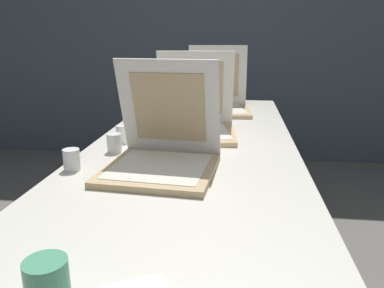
{
  "coord_description": "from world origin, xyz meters",
  "views": [
    {
      "loc": [
        0.18,
        -0.87,
        1.18
      ],
      "look_at": [
        0.02,
        0.48,
        0.79
      ],
      "focal_mm": 35.4,
      "sensor_mm": 36.0,
      "label": 1
    }
  ],
  "objects_px": {
    "pizza_box_back": "(218,102)",
    "cup_white_near_left": "(72,160)",
    "pizza_box_middle": "(195,123)",
    "cup_printed_front": "(47,284)",
    "cup_white_far": "(164,116)",
    "cup_white_near_center": "(114,143)",
    "cup_white_mid": "(123,134)",
    "pizza_box_front": "(162,155)",
    "table": "(192,155)"
  },
  "relations": [
    {
      "from": "cup_white_mid",
      "to": "cup_printed_front",
      "type": "distance_m",
      "value": 1.04
    },
    {
      "from": "cup_white_near_left",
      "to": "cup_white_near_center",
      "type": "bearing_deg",
      "value": 69.86
    },
    {
      "from": "table",
      "to": "pizza_box_back",
      "type": "relative_size",
      "value": 5.77
    },
    {
      "from": "pizza_box_middle",
      "to": "pizza_box_back",
      "type": "xyz_separation_m",
      "value": [
        0.08,
        0.57,
        0.0
      ]
    },
    {
      "from": "table",
      "to": "pizza_box_front",
      "type": "relative_size",
      "value": 5.98
    },
    {
      "from": "cup_white_near_left",
      "to": "pizza_box_middle",
      "type": "bearing_deg",
      "value": 55.37
    },
    {
      "from": "pizza_box_back",
      "to": "cup_white_mid",
      "type": "xyz_separation_m",
      "value": [
        -0.37,
        -0.74,
        -0.02
      ]
    },
    {
      "from": "cup_white_far",
      "to": "cup_white_near_left",
      "type": "xyz_separation_m",
      "value": [
        -0.18,
        -0.74,
        0.0
      ]
    },
    {
      "from": "pizza_box_back",
      "to": "cup_white_near_left",
      "type": "bearing_deg",
      "value": -117.54
    },
    {
      "from": "cup_white_near_center",
      "to": "cup_printed_front",
      "type": "relative_size",
      "value": 0.83
    },
    {
      "from": "cup_white_near_left",
      "to": "cup_white_far",
      "type": "bearing_deg",
      "value": 76.15
    },
    {
      "from": "table",
      "to": "cup_white_near_center",
      "type": "relative_size",
      "value": 31.92
    },
    {
      "from": "table",
      "to": "cup_white_far",
      "type": "relative_size",
      "value": 31.92
    },
    {
      "from": "cup_printed_front",
      "to": "cup_white_far",
      "type": "bearing_deg",
      "value": 92.8
    },
    {
      "from": "pizza_box_front",
      "to": "cup_white_far",
      "type": "relative_size",
      "value": 5.33
    },
    {
      "from": "pizza_box_back",
      "to": "cup_white_mid",
      "type": "distance_m",
      "value": 0.83
    },
    {
      "from": "table",
      "to": "pizza_box_middle",
      "type": "height_order",
      "value": "pizza_box_middle"
    },
    {
      "from": "pizza_box_middle",
      "to": "cup_white_mid",
      "type": "distance_m",
      "value": 0.34
    },
    {
      "from": "cup_printed_front",
      "to": "pizza_box_middle",
      "type": "bearing_deg",
      "value": 84.38
    },
    {
      "from": "cup_white_far",
      "to": "table",
      "type": "bearing_deg",
      "value": -63.55
    },
    {
      "from": "pizza_box_back",
      "to": "cup_white_far",
      "type": "distance_m",
      "value": 0.45
    },
    {
      "from": "cup_white_near_center",
      "to": "cup_white_mid",
      "type": "relative_size",
      "value": 1.0
    },
    {
      "from": "pizza_box_front",
      "to": "cup_white_mid",
      "type": "bearing_deg",
      "value": 130.9
    },
    {
      "from": "cup_white_near_left",
      "to": "cup_white_mid",
      "type": "distance_m",
      "value": 0.37
    },
    {
      "from": "pizza_box_middle",
      "to": "pizza_box_front",
      "type": "bearing_deg",
      "value": -101.51
    },
    {
      "from": "pizza_box_middle",
      "to": "cup_white_mid",
      "type": "relative_size",
      "value": 5.35
    },
    {
      "from": "cup_white_near_center",
      "to": "pizza_box_back",
      "type": "bearing_deg",
      "value": 67.41
    },
    {
      "from": "cup_white_near_left",
      "to": "cup_printed_front",
      "type": "bearing_deg",
      "value": -69.21
    },
    {
      "from": "pizza_box_front",
      "to": "cup_white_mid",
      "type": "height_order",
      "value": "pizza_box_front"
    },
    {
      "from": "pizza_box_back",
      "to": "cup_white_near_center",
      "type": "bearing_deg",
      "value": -118.02
    },
    {
      "from": "cup_white_near_left",
      "to": "cup_white_mid",
      "type": "bearing_deg",
      "value": 78.62
    },
    {
      "from": "cup_white_far",
      "to": "cup_white_near_left",
      "type": "bearing_deg",
      "value": -103.85
    },
    {
      "from": "cup_white_far",
      "to": "cup_white_near_center",
      "type": "height_order",
      "value": "same"
    },
    {
      "from": "table",
      "to": "cup_white_far",
      "type": "xyz_separation_m",
      "value": [
        -0.2,
        0.4,
        0.08
      ]
    },
    {
      "from": "pizza_box_front",
      "to": "cup_printed_front",
      "type": "xyz_separation_m",
      "value": [
        -0.06,
        -0.7,
        -0.01
      ]
    },
    {
      "from": "pizza_box_front",
      "to": "cup_printed_front",
      "type": "bearing_deg",
      "value": -90.23
    },
    {
      "from": "pizza_box_back",
      "to": "cup_white_near_center",
      "type": "relative_size",
      "value": 5.53
    },
    {
      "from": "pizza_box_middle",
      "to": "cup_printed_front",
      "type": "relative_size",
      "value": 4.46
    },
    {
      "from": "cup_white_mid",
      "to": "cup_printed_front",
      "type": "height_order",
      "value": "cup_printed_front"
    },
    {
      "from": "pizza_box_back",
      "to": "cup_white_far",
      "type": "height_order",
      "value": "pizza_box_back"
    },
    {
      "from": "cup_printed_front",
      "to": "table",
      "type": "bearing_deg",
      "value": 82.7
    },
    {
      "from": "pizza_box_front",
      "to": "cup_white_near_left",
      "type": "relative_size",
      "value": 5.33
    },
    {
      "from": "cup_white_near_center",
      "to": "cup_white_mid",
      "type": "distance_m",
      "value": 0.14
    },
    {
      "from": "pizza_box_middle",
      "to": "table",
      "type": "bearing_deg",
      "value": -91.56
    },
    {
      "from": "table",
      "to": "cup_white_mid",
      "type": "bearing_deg",
      "value": 176.52
    },
    {
      "from": "pizza_box_middle",
      "to": "cup_white_near_center",
      "type": "relative_size",
      "value": 5.35
    },
    {
      "from": "pizza_box_front",
      "to": "table",
      "type": "bearing_deg",
      "value": 82.05
    },
    {
      "from": "pizza_box_middle",
      "to": "cup_printed_front",
      "type": "xyz_separation_m",
      "value": [
        -0.12,
        -1.2,
        -0.01
      ]
    },
    {
      "from": "cup_white_near_center",
      "to": "cup_white_near_left",
      "type": "relative_size",
      "value": 1.0
    },
    {
      "from": "cup_white_near_center",
      "to": "cup_printed_front",
      "type": "xyz_separation_m",
      "value": [
        0.17,
        -0.88,
        0.01
      ]
    }
  ]
}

